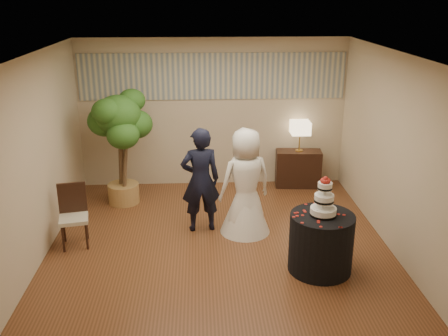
{
  "coord_description": "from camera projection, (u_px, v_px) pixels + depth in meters",
  "views": [
    {
      "loc": [
        -0.27,
        -6.7,
        3.58
      ],
      "look_at": [
        0.1,
        0.4,
        1.05
      ],
      "focal_mm": 40.0,
      "sensor_mm": 36.0,
      "label": 1
    }
  ],
  "objects": [
    {
      "name": "bride",
      "position": [
        246.0,
        182.0,
        7.6
      ],
      "size": [
        1.01,
        0.99,
        1.67
      ],
      "primitive_type": "imported",
      "rotation": [
        0.0,
        0.0,
        3.44
      ],
      "color": "white",
      "rests_on": "floor"
    },
    {
      "name": "floor",
      "position": [
        219.0,
        243.0,
        7.51
      ],
      "size": [
        5.0,
        5.0,
        0.0
      ],
      "primitive_type": "cube",
      "color": "brown",
      "rests_on": "ground"
    },
    {
      "name": "ceiling",
      "position": [
        218.0,
        53.0,
        6.58
      ],
      "size": [
        5.0,
        5.0,
        0.0
      ],
      "primitive_type": "cube",
      "color": "white",
      "rests_on": "wall_back"
    },
    {
      "name": "table_lamp",
      "position": [
        300.0,
        136.0,
        9.38
      ],
      "size": [
        0.35,
        0.35,
        0.58
      ],
      "primitive_type": null,
      "color": "beige",
      "rests_on": "console"
    },
    {
      "name": "groom",
      "position": [
        200.0,
        180.0,
        7.67
      ],
      "size": [
        0.66,
        0.48,
        1.67
      ],
      "primitive_type": "imported",
      "rotation": [
        0.0,
        0.0,
        3.29
      ],
      "color": "black",
      "rests_on": "floor"
    },
    {
      "name": "wall_left",
      "position": [
        39.0,
        157.0,
        6.92
      ],
      "size": [
        0.06,
        5.0,
        2.8
      ],
      "primitive_type": "cube",
      "color": "#C4B091",
      "rests_on": "ground"
    },
    {
      "name": "wedding_cake",
      "position": [
        324.0,
        196.0,
        6.43
      ],
      "size": [
        0.35,
        0.35,
        0.54
      ],
      "primitive_type": null,
      "color": "white",
      "rests_on": "cake_table"
    },
    {
      "name": "ficus_tree",
      "position": [
        120.0,
        148.0,
        8.6
      ],
      "size": [
        1.02,
        1.02,
        2.05
      ],
      "primitive_type": null,
      "rotation": [
        0.0,
        0.0,
        0.04
      ],
      "color": "#2C5A1C",
      "rests_on": "floor"
    },
    {
      "name": "wall_front",
      "position": [
        229.0,
        236.0,
        4.69
      ],
      "size": [
        5.0,
        0.06,
        2.8
      ],
      "primitive_type": "cube",
      "color": "#C4B091",
      "rests_on": "ground"
    },
    {
      "name": "wall_back",
      "position": [
        213.0,
        113.0,
        9.4
      ],
      "size": [
        5.0,
        0.06,
        2.8
      ],
      "primitive_type": "cube",
      "color": "#C4B091",
      "rests_on": "ground"
    },
    {
      "name": "side_chair",
      "position": [
        74.0,
        217.0,
        7.28
      ],
      "size": [
        0.51,
        0.52,
        0.93
      ],
      "primitive_type": null,
      "rotation": [
        0.0,
        0.0,
        0.2
      ],
      "color": "black",
      "rests_on": "floor"
    },
    {
      "name": "console",
      "position": [
        298.0,
        169.0,
        9.59
      ],
      "size": [
        0.88,
        0.44,
        0.71
      ],
      "primitive_type": "cube",
      "rotation": [
        0.0,
        0.0,
        -0.08
      ],
      "color": "black",
      "rests_on": "floor"
    },
    {
      "name": "cake_table",
      "position": [
        321.0,
        243.0,
        6.66
      ],
      "size": [
        1.13,
        1.13,
        0.81
      ],
      "primitive_type": "cylinder",
      "rotation": [
        0.0,
        0.0,
        0.42
      ],
      "color": "black",
      "rests_on": "floor"
    },
    {
      "name": "mural_border",
      "position": [
        213.0,
        76.0,
        9.14
      ],
      "size": [
        4.9,
        0.02,
        0.85
      ],
      "primitive_type": "cube",
      "color": "#9B9D8F",
      "rests_on": "wall_back"
    },
    {
      "name": "wall_right",
      "position": [
        392.0,
        151.0,
        7.17
      ],
      "size": [
        0.06,
        5.0,
        2.8
      ],
      "primitive_type": "cube",
      "color": "#C4B091",
      "rests_on": "ground"
    }
  ]
}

